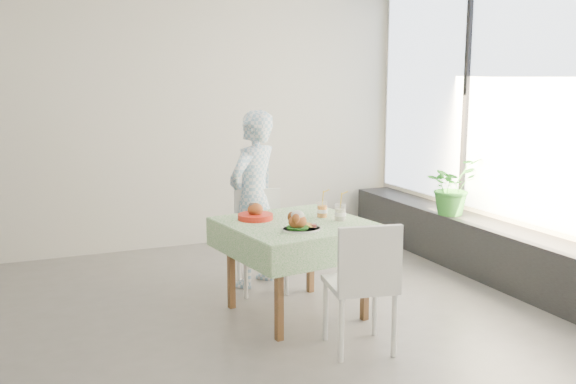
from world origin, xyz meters
name	(u,v)px	position (x,y,z in m)	size (l,w,h in m)	color
floor	(207,332)	(0.00, 0.00, 0.00)	(6.00, 6.00, 0.00)	#5F5C5A
wall_back	(138,120)	(0.00, 2.50, 1.40)	(6.00, 0.02, 2.80)	beige
wall_front	(401,208)	(0.00, -2.50, 1.40)	(6.00, 0.02, 2.80)	beige
wall_right	(535,128)	(3.00, 0.00, 1.40)	(0.02, 5.00, 2.80)	beige
window_pane	(535,100)	(2.97, 0.00, 1.65)	(0.01, 4.80, 2.18)	#D1E0F9
window_ledge	(509,258)	(2.80, 0.00, 0.25)	(0.40, 4.80, 0.50)	black
cafe_table	(296,257)	(0.75, 0.09, 0.46)	(1.18, 1.18, 0.74)	brown
chair_far	(262,260)	(0.71, 0.74, 0.27)	(0.47, 0.47, 0.87)	white
chair_near	(360,310)	(0.88, -0.69, 0.28)	(0.50, 0.50, 0.91)	white
diner	(254,199)	(0.70, 0.92, 0.78)	(0.57, 0.37, 1.56)	#81AFCE
main_dish	(300,224)	(0.66, -0.18, 0.79)	(0.29, 0.29, 0.15)	white
juice_cup_orange	(322,210)	(1.01, 0.17, 0.80)	(0.09, 0.09, 0.25)	white
juice_cup_lemonade	(340,213)	(1.09, 0.00, 0.80)	(0.09, 0.09, 0.26)	white
second_dish	(255,215)	(0.49, 0.30, 0.78)	(0.28, 0.28, 0.13)	red
potted_plant	(452,186)	(2.72, 0.77, 0.78)	(0.51, 0.44, 0.57)	#2C7B29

